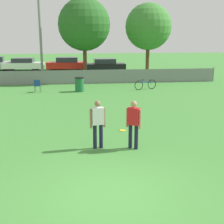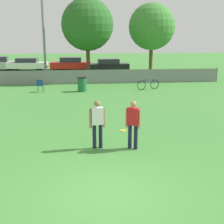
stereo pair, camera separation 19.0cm
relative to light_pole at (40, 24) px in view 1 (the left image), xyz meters
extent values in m
plane|color=#428438|center=(3.34, -19.24, -4.66)|extent=(120.00, 120.00, 0.00)
cube|color=gray|center=(3.34, -1.24, -4.11)|extent=(21.80, 0.03, 1.10)
cylinder|color=slate|center=(14.24, -1.24, -4.06)|extent=(0.07, 0.07, 1.21)
cylinder|color=gray|center=(0.00, 0.00, -0.92)|extent=(0.20, 0.20, 7.49)
cylinder|color=brown|center=(3.54, 0.55, -3.15)|extent=(0.32, 0.32, 3.03)
sphere|color=#286023|center=(3.54, 0.55, -0.01)|extent=(4.32, 4.32, 4.32)
cylinder|color=brown|center=(9.15, 1.35, -3.16)|extent=(0.32, 0.32, 3.00)
sphere|color=#3D7F33|center=(9.15, 1.35, -0.15)|extent=(4.03, 4.03, 4.03)
cylinder|color=#191933|center=(3.19, -16.02, -4.23)|extent=(0.13, 0.13, 0.86)
cylinder|color=#191933|center=(3.41, -15.99, -4.23)|extent=(0.13, 0.13, 0.86)
cube|color=silver|center=(3.30, -16.00, -3.51)|extent=(0.43, 0.28, 0.59)
sphere|color=#8C664C|center=(3.30, -16.00, -3.08)|extent=(0.21, 0.21, 0.21)
cylinder|color=#8C664C|center=(3.06, -16.04, -3.58)|extent=(0.08, 0.08, 0.67)
cylinder|color=#8C664C|center=(3.54, -15.97, -3.58)|extent=(0.08, 0.08, 0.67)
cylinder|color=#191933|center=(4.41, -16.13, -4.23)|extent=(0.13, 0.13, 0.86)
cylinder|color=#191933|center=(4.59, -16.25, -4.23)|extent=(0.13, 0.13, 0.86)
cube|color=red|center=(4.50, -16.19, -3.51)|extent=(0.45, 0.40, 0.59)
sphere|color=tan|center=(4.50, -16.19, -3.08)|extent=(0.21, 0.21, 0.21)
cylinder|color=tan|center=(4.30, -16.06, -3.58)|extent=(0.08, 0.08, 0.67)
cylinder|color=tan|center=(4.70, -16.32, -3.58)|extent=(0.08, 0.08, 0.67)
cylinder|color=yellow|center=(4.46, -14.12, -4.65)|extent=(0.24, 0.24, 0.03)
torus|color=yellow|center=(4.46, -14.12, -4.65)|extent=(0.25, 0.25, 0.03)
cylinder|color=#333338|center=(0.28, -4.50, -4.44)|extent=(0.02, 0.02, 0.43)
cylinder|color=#333338|center=(-0.08, -4.47, -4.44)|extent=(0.02, 0.02, 0.43)
cylinder|color=#333338|center=(0.25, -4.86, -4.44)|extent=(0.02, 0.02, 0.43)
cylinder|color=#333338|center=(-0.11, -4.83, -4.44)|extent=(0.02, 0.02, 0.43)
cube|color=navy|center=(0.08, -4.67, -4.21)|extent=(0.44, 0.44, 0.03)
cube|color=navy|center=(0.06, -4.86, -4.00)|extent=(0.41, 0.06, 0.40)
torus|color=black|center=(7.13, -4.64, -4.32)|extent=(0.66, 0.23, 0.67)
torus|color=black|center=(8.15, -4.34, -4.32)|extent=(0.66, 0.23, 0.67)
cylinder|color=#195999|center=(7.64, -4.49, -4.15)|extent=(0.96, 0.31, 0.04)
cylinder|color=#195999|center=(7.41, -4.56, -4.15)|extent=(0.03, 0.03, 0.35)
cylinder|color=#195999|center=(8.07, -4.36, -4.15)|extent=(0.03, 0.03, 0.32)
cube|color=black|center=(7.41, -4.56, -3.96)|extent=(0.17, 0.10, 0.04)
cylinder|color=black|center=(8.07, -4.36, -3.99)|extent=(0.15, 0.43, 0.03)
cylinder|color=#1E6638|center=(2.93, -4.78, -4.20)|extent=(0.61, 0.61, 0.92)
cylinder|color=black|center=(2.93, -4.78, -3.70)|extent=(0.64, 0.64, 0.08)
cylinder|color=black|center=(-4.93, 10.57, -4.33)|extent=(0.68, 0.24, 0.67)
cylinder|color=black|center=(-4.81, 9.04, -4.33)|extent=(0.68, 0.24, 0.67)
cylinder|color=black|center=(-1.53, 10.07, -4.33)|extent=(0.68, 0.22, 0.67)
cylinder|color=black|center=(-1.62, 8.51, -4.33)|extent=(0.68, 0.22, 0.67)
cylinder|color=black|center=(-4.22, 10.23, -4.33)|extent=(0.68, 0.22, 0.67)
cylinder|color=black|center=(-4.31, 8.67, -4.33)|extent=(0.68, 0.22, 0.67)
cube|color=white|center=(-2.92, 9.37, -4.12)|extent=(4.44, 2.04, 0.64)
cube|color=#2D333D|center=(-2.92, 9.37, -3.56)|extent=(2.35, 1.70, 0.48)
cylinder|color=black|center=(3.33, 9.80, -4.36)|extent=(0.61, 0.21, 0.60)
cylinder|color=black|center=(3.24, 8.23, -4.36)|extent=(0.61, 0.21, 0.60)
cylinder|color=black|center=(0.56, 9.96, -4.36)|extent=(0.61, 0.21, 0.60)
cylinder|color=black|center=(0.46, 8.39, -4.36)|extent=(0.61, 0.21, 0.60)
cube|color=red|center=(1.90, 9.09, -4.13)|extent=(4.57, 2.05, 0.70)
cube|color=#2D333D|center=(1.90, 9.09, -3.52)|extent=(2.42, 1.71, 0.53)
cylinder|color=black|center=(7.17, 7.67, -4.35)|extent=(0.62, 0.20, 0.61)
cylinder|color=black|center=(7.21, 6.23, -4.35)|extent=(0.62, 0.20, 0.61)
cylinder|color=black|center=(4.50, 7.60, -4.35)|extent=(0.62, 0.20, 0.61)
cylinder|color=black|center=(4.54, 6.17, -4.35)|extent=(0.62, 0.20, 0.61)
cube|color=black|center=(5.86, 6.92, -4.14)|extent=(4.35, 1.76, 0.67)
cube|color=#2D333D|center=(5.86, 6.92, -3.55)|extent=(2.28, 1.51, 0.51)
camera|label=1|loc=(2.52, -26.19, -0.84)|focal=50.00mm
camera|label=2|loc=(2.71, -26.21, -0.84)|focal=50.00mm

